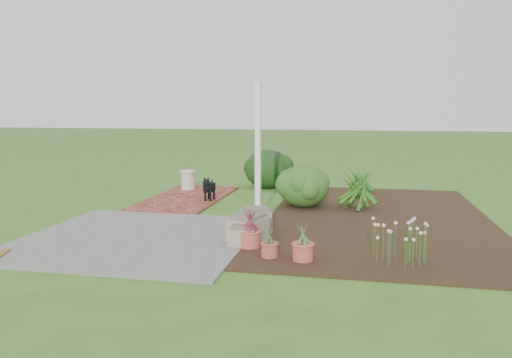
% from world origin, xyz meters
% --- Properties ---
extents(ground, '(80.00, 80.00, 0.00)m').
position_xyz_m(ground, '(0.00, 0.00, 0.00)').
color(ground, '#376820').
rests_on(ground, ground).
extents(concrete_patio, '(3.50, 3.50, 0.04)m').
position_xyz_m(concrete_patio, '(-1.25, -1.75, 0.02)').
color(concrete_patio, '#5B5B59').
rests_on(concrete_patio, ground).
extents(brick_path, '(1.60, 3.50, 0.04)m').
position_xyz_m(brick_path, '(-1.70, 1.75, 0.02)').
color(brick_path, maroon).
rests_on(brick_path, ground).
extents(garden_bed, '(4.00, 7.00, 0.03)m').
position_xyz_m(garden_bed, '(2.50, 0.50, 0.01)').
color(garden_bed, black).
rests_on(garden_bed, ground).
extents(veranda_post, '(0.10, 0.10, 2.50)m').
position_xyz_m(veranda_post, '(0.30, 0.10, 1.25)').
color(veranda_post, white).
rests_on(veranda_post, ground).
extents(stone_trough_near, '(0.39, 0.39, 0.26)m').
position_xyz_m(stone_trough_near, '(0.48, -1.86, 0.17)').
color(stone_trough_near, gray).
rests_on(stone_trough_near, concrete_patio).
extents(stone_trough_mid, '(0.60, 0.60, 0.32)m').
position_xyz_m(stone_trough_mid, '(0.48, -0.94, 0.20)').
color(stone_trough_mid, '#7C6F5D').
rests_on(stone_trough_mid, concrete_patio).
extents(stone_trough_far, '(0.62, 0.62, 0.34)m').
position_xyz_m(stone_trough_far, '(0.48, -1.55, 0.21)').
color(stone_trough_far, '#736A5A').
rests_on(stone_trough_far, concrete_patio).
extents(black_dog, '(0.18, 0.58, 0.50)m').
position_xyz_m(black_dog, '(-1.07, 1.47, 0.34)').
color(black_dog, black).
rests_on(black_dog, brick_path).
extents(cream_ceramic_urn, '(0.37, 0.37, 0.45)m').
position_xyz_m(cream_ceramic_urn, '(-2.05, 2.87, 0.27)').
color(cream_ceramic_urn, beige).
rests_on(cream_ceramic_urn, brick_path).
extents(evergreen_shrub, '(1.27, 1.27, 0.89)m').
position_xyz_m(evergreen_shrub, '(1.01, 1.32, 0.48)').
color(evergreen_shrub, '#103911').
rests_on(evergreen_shrub, garden_bed).
extents(agapanthus_clump_back, '(1.11, 1.11, 0.95)m').
position_xyz_m(agapanthus_clump_back, '(2.09, 1.24, 0.51)').
color(agapanthus_clump_back, '#153D0E').
rests_on(agapanthus_clump_back, garden_bed).
extents(agapanthus_clump_front, '(1.03, 1.03, 0.74)m').
position_xyz_m(agapanthus_clump_front, '(2.19, 3.01, 0.40)').
color(agapanthus_clump_front, '#0E3615').
rests_on(agapanthus_clump_front, garden_bed).
extents(pink_flower_patch, '(1.07, 1.07, 0.55)m').
position_xyz_m(pink_flower_patch, '(2.65, -2.18, 0.30)').
color(pink_flower_patch, '#113D0F').
rests_on(pink_flower_patch, garden_bed).
extents(terracotta_pot_bronze, '(0.33, 0.33, 0.24)m').
position_xyz_m(terracotta_pot_bronze, '(0.59, -1.94, 0.15)').
color(terracotta_pot_bronze, '#B8523E').
rests_on(terracotta_pot_bronze, garden_bed).
extents(terracotta_pot_small_left, '(0.28, 0.28, 0.23)m').
position_xyz_m(terracotta_pot_small_left, '(1.42, -2.42, 0.14)').
color(terracotta_pot_small_left, '#AF4F3B').
rests_on(terracotta_pot_small_left, garden_bed).
extents(terracotta_pot_small_right, '(0.27, 0.27, 0.19)m').
position_xyz_m(terracotta_pot_small_right, '(0.96, -2.36, 0.13)').
color(terracotta_pot_small_right, '#A04A36').
rests_on(terracotta_pot_small_right, garden_bed).
extents(purple_flowering_bush, '(1.49, 1.49, 1.02)m').
position_xyz_m(purple_flowering_bush, '(-0.19, 3.78, 0.51)').
color(purple_flowering_bush, black).
rests_on(purple_flowering_bush, ground).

